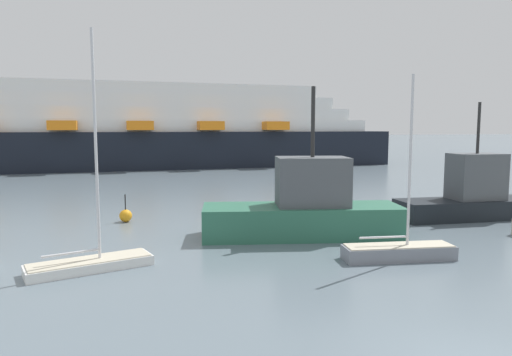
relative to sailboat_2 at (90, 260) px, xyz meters
name	(u,v)px	position (x,y,z in m)	size (l,w,h in m)	color
sailboat_2	(90,260)	(0.00, 0.00, 0.00)	(4.38, 2.35, 8.28)	white
sailboat_3	(399,250)	(11.09, -1.83, 0.01)	(4.31, 1.67, 6.88)	gray
fishing_boat_0	(305,209)	(9.08, 2.61, 0.90)	(9.33, 4.50, 6.77)	#2D6B51
fishing_boat_2	(471,196)	(19.45, 4.10, 0.87)	(8.04, 2.91, 6.32)	black
channel_buoy_1	(126,216)	(1.22, 8.27, -0.02)	(0.66, 0.66, 1.47)	orange
cruise_ship	(67,131)	(-5.33, 43.43, 4.28)	(81.81, 13.95, 14.45)	black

